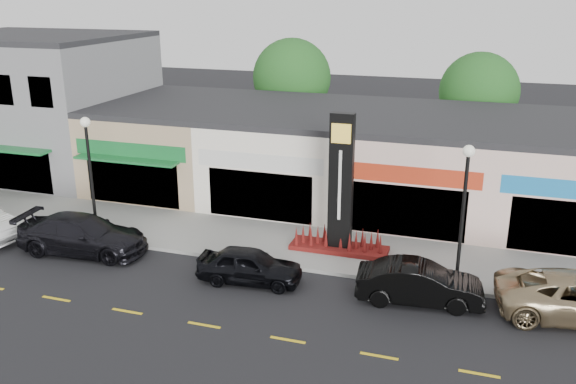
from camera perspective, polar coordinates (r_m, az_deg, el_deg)
name	(u,v)px	position (r m, az deg, el deg)	size (l,w,h in m)	color
ground	(238,286)	(23.82, -4.73, -8.78)	(120.00, 120.00, 0.00)	black
sidewalk	(275,242)	(27.45, -1.26, -4.69)	(52.00, 4.30, 0.15)	gray
curb	(257,262)	(25.53, -2.92, -6.58)	(52.00, 0.20, 0.15)	gray
building_grey_2story	(38,103)	(41.18, -22.38, 7.73)	(12.00, 10.95, 8.30)	slate
shop_beige	(177,142)	(36.22, -10.38, 4.67)	(7.00, 10.85, 4.80)	tan
shop_cream	(291,151)	(33.55, 0.28, 3.87)	(7.00, 10.01, 4.80)	white
shop_pink_w	(420,161)	(32.21, 12.24, 2.81)	(7.00, 10.01, 4.80)	beige
shop_pink_e	(567,174)	(32.35, 24.64, 1.58)	(7.00, 10.01, 4.80)	beige
tree_rear_west	(292,78)	(41.26, 0.35, 10.64)	(5.20, 5.20, 7.83)	#382619
tree_rear_mid	(479,92)	(39.42, 17.43, 8.94)	(4.80, 4.80, 7.29)	#382619
lamp_west_near	(90,165)	(28.36, -18.06, 2.43)	(0.44, 0.44, 5.47)	black
lamp_east_near	(464,202)	(23.19, 16.13, -0.90)	(0.44, 0.44, 5.47)	black
pylon_sign	(340,204)	(25.74, 4.92, -1.11)	(4.20, 1.30, 6.00)	#5D0F11
car_dark_sedan	(83,235)	(27.75, -18.66, -3.79)	(5.65, 2.30, 1.64)	black
car_black_sedan	(250,265)	(23.82, -3.61, -6.88)	(4.09, 1.64, 1.39)	black
car_black_conv	(420,283)	(22.80, 12.22, -8.36)	(4.55, 1.59, 1.50)	black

